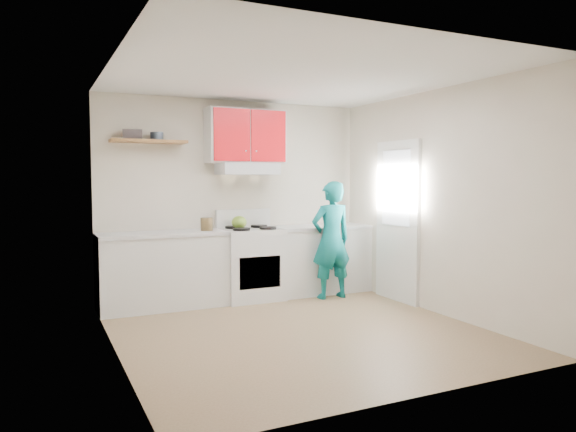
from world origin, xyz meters
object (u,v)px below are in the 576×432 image
kettle (239,222)px  person (331,240)px  stove (251,264)px  crock (207,225)px  tin (157,136)px

kettle → person: size_ratio=0.13×
stove → crock: size_ratio=5.04×
stove → tin: 2.00m
crock → tin: bearing=161.1°
tin → kettle: tin is taller
stove → person: 1.10m
tin → crock: tin is taller
person → stove: bearing=-20.9°
crock → kettle: bearing=8.2°
kettle → tin: bearing=-175.4°
stove → crock: (-0.59, 0.00, 0.53)m
kettle → crock: bearing=-160.1°
tin → kettle: bearing=-7.1°
tin → kettle: (1.01, -0.13, -1.08)m
crock → person: bearing=-13.9°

